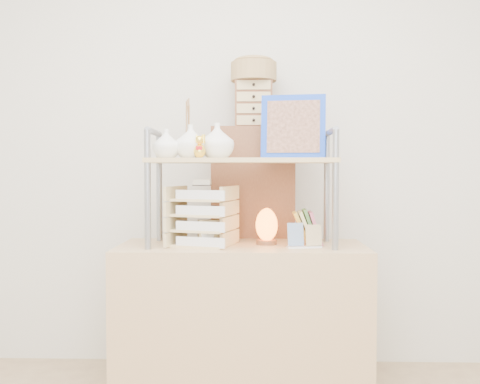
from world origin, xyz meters
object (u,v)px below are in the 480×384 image
object	(u,v)px
letter_tray	(202,219)
salt_lamp	(266,226)
desk	(242,321)
cabinet	(254,249)

from	to	relation	value
letter_tray	salt_lamp	world-z (taller)	letter_tray
desk	letter_tray	xyz separation A→B (m)	(-0.19, -0.03, 0.50)
salt_lamp	cabinet	bearing A→B (deg)	100.65
desk	cabinet	world-z (taller)	cabinet
cabinet	letter_tray	distance (m)	0.51
letter_tray	salt_lamp	bearing A→B (deg)	10.18
desk	salt_lamp	distance (m)	0.48
letter_tray	desk	bearing A→B (deg)	8.30
desk	letter_tray	bearing A→B (deg)	-171.70
desk	salt_lamp	size ratio (longest dim) A/B	6.70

